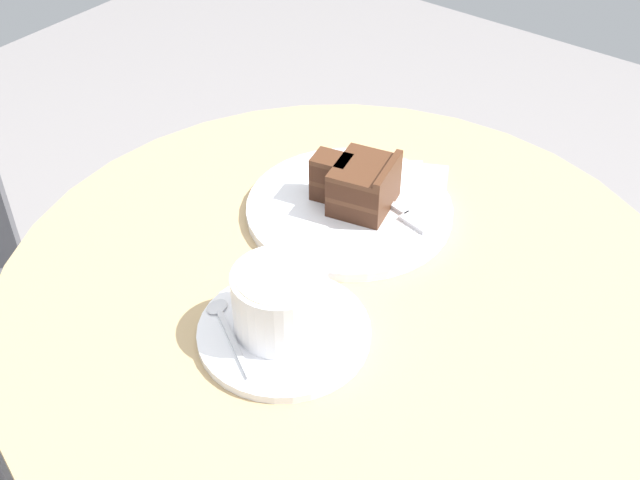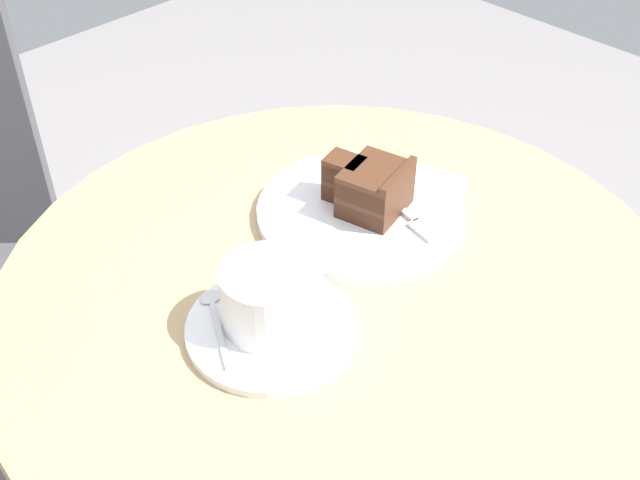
{
  "view_description": "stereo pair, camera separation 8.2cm",
  "coord_description": "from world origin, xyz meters",
  "px_view_note": "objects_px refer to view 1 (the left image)",
  "views": [
    {
      "loc": [
        -0.5,
        -0.35,
        1.32
      ],
      "look_at": [
        -0.0,
        0.03,
        0.8
      ],
      "focal_mm": 45.0,
      "sensor_mm": 36.0,
      "label": 1
    },
    {
      "loc": [
        -0.44,
        -0.41,
        1.32
      ],
      "look_at": [
        -0.0,
        0.03,
        0.8
      ],
      "focal_mm": 45.0,
      "sensor_mm": 36.0,
      "label": 2
    }
  ],
  "objects_px": {
    "coffee_cup": "(281,299)",
    "fork": "(393,206)",
    "teaspoon": "(226,326)",
    "cake_slice": "(359,184)",
    "cake_plate": "(349,209)",
    "napkin": "(379,192)",
    "saucer": "(285,333)"
  },
  "relations": [
    {
      "from": "teaspoon",
      "to": "napkin",
      "type": "height_order",
      "value": "teaspoon"
    },
    {
      "from": "coffee_cup",
      "to": "fork",
      "type": "relative_size",
      "value": 0.81
    },
    {
      "from": "coffee_cup",
      "to": "cake_plate",
      "type": "distance_m",
      "value": 0.2
    },
    {
      "from": "cake_plate",
      "to": "fork",
      "type": "bearing_deg",
      "value": -58.05
    },
    {
      "from": "cake_slice",
      "to": "coffee_cup",
      "type": "bearing_deg",
      "value": -165.58
    },
    {
      "from": "saucer",
      "to": "teaspoon",
      "type": "height_order",
      "value": "teaspoon"
    },
    {
      "from": "fork",
      "to": "cake_slice",
      "type": "bearing_deg",
      "value": -141.26
    },
    {
      "from": "teaspoon",
      "to": "fork",
      "type": "bearing_deg",
      "value": -65.95
    },
    {
      "from": "napkin",
      "to": "cake_slice",
      "type": "bearing_deg",
      "value": -178.43
    },
    {
      "from": "fork",
      "to": "coffee_cup",
      "type": "bearing_deg",
      "value": -74.94
    },
    {
      "from": "saucer",
      "to": "teaspoon",
      "type": "distance_m",
      "value": 0.06
    },
    {
      "from": "coffee_cup",
      "to": "teaspoon",
      "type": "height_order",
      "value": "coffee_cup"
    },
    {
      "from": "coffee_cup",
      "to": "teaspoon",
      "type": "distance_m",
      "value": 0.06
    },
    {
      "from": "saucer",
      "to": "cake_plate",
      "type": "distance_m",
      "value": 0.2
    },
    {
      "from": "coffee_cup",
      "to": "cake_slice",
      "type": "bearing_deg",
      "value": 14.42
    },
    {
      "from": "cake_slice",
      "to": "napkin",
      "type": "relative_size",
      "value": 0.51
    },
    {
      "from": "teaspoon",
      "to": "cake_slice",
      "type": "distance_m",
      "value": 0.24
    },
    {
      "from": "cake_slice",
      "to": "napkin",
      "type": "xyz_separation_m",
      "value": [
        0.04,
        0.0,
        -0.04
      ]
    },
    {
      "from": "fork",
      "to": "napkin",
      "type": "distance_m",
      "value": 0.05
    },
    {
      "from": "coffee_cup",
      "to": "cake_slice",
      "type": "distance_m",
      "value": 0.2
    },
    {
      "from": "teaspoon",
      "to": "napkin",
      "type": "xyz_separation_m",
      "value": [
        0.28,
        0.01,
        -0.01
      ]
    },
    {
      "from": "saucer",
      "to": "teaspoon",
      "type": "relative_size",
      "value": 1.74
    },
    {
      "from": "saucer",
      "to": "cake_slice",
      "type": "relative_size",
      "value": 1.64
    },
    {
      "from": "coffee_cup",
      "to": "fork",
      "type": "bearing_deg",
      "value": 4.11
    },
    {
      "from": "teaspoon",
      "to": "cake_plate",
      "type": "height_order",
      "value": "teaspoon"
    },
    {
      "from": "cake_plate",
      "to": "cake_slice",
      "type": "height_order",
      "value": "cake_slice"
    },
    {
      "from": "napkin",
      "to": "teaspoon",
      "type": "bearing_deg",
      "value": -177.38
    },
    {
      "from": "cake_plate",
      "to": "napkin",
      "type": "height_order",
      "value": "cake_plate"
    },
    {
      "from": "teaspoon",
      "to": "fork",
      "type": "height_order",
      "value": "fork"
    },
    {
      "from": "teaspoon",
      "to": "cake_plate",
      "type": "xyz_separation_m",
      "value": [
        0.23,
        0.02,
        -0.01
      ]
    },
    {
      "from": "coffee_cup",
      "to": "teaspoon",
      "type": "relative_size",
      "value": 1.27
    },
    {
      "from": "teaspoon",
      "to": "cake_slice",
      "type": "bearing_deg",
      "value": -57.77
    }
  ]
}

